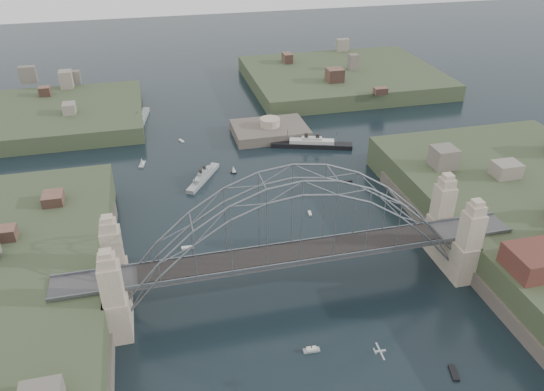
{
  "coord_description": "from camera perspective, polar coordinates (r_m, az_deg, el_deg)",
  "views": [
    {
      "loc": [
        -22.24,
        -73.37,
        65.03
      ],
      "look_at": [
        0.0,
        18.0,
        10.0
      ],
      "focal_mm": 34.92,
      "sensor_mm": 36.0,
      "label": 1
    }
  ],
  "objects": [
    {
      "name": "small_boat_c",
      "position": [
        89.28,
        4.27,
        -16.26
      ],
      "size": [
        2.77,
        1.05,
        1.43
      ],
      "color": "silver",
      "rests_on": "ground"
    },
    {
      "name": "bridge",
      "position": [
        93.04,
        2.63,
        -4.21
      ],
      "size": [
        84.0,
        13.8,
        24.6
      ],
      "color": "#444346",
      "rests_on": "ground"
    },
    {
      "name": "small_boat_b",
      "position": [
        121.77,
        4.1,
        -1.95
      ],
      "size": [
        0.86,
        1.94,
        0.45
      ],
      "color": "silver",
      "rests_on": "ground"
    },
    {
      "name": "small_boat_f",
      "position": [
        138.85,
        -4.18,
        2.8
      ],
      "size": [
        1.58,
        1.36,
        2.38
      ],
      "color": "silver",
      "rests_on": "ground"
    },
    {
      "name": "small_boat_a",
      "position": [
        111.81,
        -9.09,
        -5.58
      ],
      "size": [
        2.57,
        0.97,
        0.45
      ],
      "color": "silver",
      "rests_on": "ground"
    },
    {
      "name": "ground",
      "position": [
        100.53,
        2.46,
        -10.0
      ],
      "size": [
        500.0,
        500.0,
        0.0
      ],
      "primitive_type": "plane",
      "color": "black",
      "rests_on": "ground"
    },
    {
      "name": "ocean_liner",
      "position": [
        153.45,
        4.29,
        5.53
      ],
      "size": [
        23.04,
        10.13,
        5.69
      ],
      "color": "black",
      "rests_on": "ground"
    },
    {
      "name": "small_boat_d",
      "position": [
        136.11,
        8.24,
        1.53
      ],
      "size": [
        1.93,
        0.66,
        0.45
      ],
      "color": "silver",
      "rests_on": "ground"
    },
    {
      "name": "small_boat_e",
      "position": [
        147.03,
        -13.84,
        3.42
      ],
      "size": [
        2.12,
        4.01,
        2.38
      ],
      "color": "silver",
      "rests_on": "ground"
    },
    {
      "name": "naval_cruiser_near",
      "position": [
        136.52,
        -7.43,
        1.96
      ],
      "size": [
        10.16,
        14.57,
        4.75
      ],
      "color": "#939A9B",
      "rests_on": "ground"
    },
    {
      "name": "aeroplane",
      "position": [
        79.8,
        11.45,
        -16.14
      ],
      "size": [
        1.76,
        3.3,
        0.48
      ],
      "color": "#A1A2A8"
    },
    {
      "name": "headland_nw",
      "position": [
        183.27,
        -23.21,
        7.21
      ],
      "size": [
        60.0,
        45.0,
        9.0
      ],
      "primitive_type": "cube",
      "color": "#364228",
      "rests_on": "ground"
    },
    {
      "name": "fort_island",
      "position": [
        161.25,
        -0.23,
        6.42
      ],
      "size": [
        22.0,
        16.0,
        9.4
      ],
      "color": "#524940",
      "rests_on": "ground"
    },
    {
      "name": "naval_cruiser_far",
      "position": [
        175.59,
        -13.92,
        8.03
      ],
      "size": [
        5.9,
        18.48,
        6.19
      ],
      "color": "#939A9B",
      "rests_on": "ground"
    },
    {
      "name": "small_boat_g",
      "position": [
        90.54,
        19.01,
        -17.64
      ],
      "size": [
        1.74,
        3.19,
        0.45
      ],
      "color": "silver",
      "rests_on": "ground"
    },
    {
      "name": "small_boat_h",
      "position": [
        159.22,
        -9.74,
        5.83
      ],
      "size": [
        1.54,
        2.23,
        0.45
      ],
      "color": "silver",
      "rests_on": "ground"
    },
    {
      "name": "headland_ne",
      "position": [
        207.31,
        7.6,
        12.01
      ],
      "size": [
        70.0,
        55.0,
        9.5
      ],
      "primitive_type": "cube",
      "color": "#364228",
      "rests_on": "ground"
    }
  ]
}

